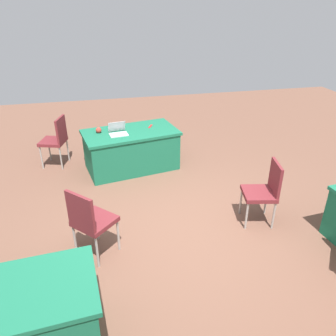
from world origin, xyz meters
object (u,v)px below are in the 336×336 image
chair_tucked_left (90,219)px  scissors_red (150,126)px  yarn_ball (99,130)px  chair_by_pillar (265,189)px  table_foreground (131,150)px  chair_near_front (56,138)px  laptop_silver (118,132)px

chair_tucked_left → scissors_red: (-1.18, -2.53, 0.19)m
scissors_red → yarn_ball: bearing=-55.8°
chair_by_pillar → yarn_ball: chair_by_pillar is taller
table_foreground → yarn_ball: (0.57, -0.04, 0.42)m
table_foreground → chair_near_front: 1.45m
table_foreground → laptop_silver: size_ratio=5.26×
chair_tucked_left → chair_by_pillar: size_ratio=1.03×
laptop_silver → chair_tucked_left: bearing=69.1°
chair_by_pillar → yarn_ball: (2.20, -2.18, 0.26)m
table_foreground → yarn_ball: bearing=-4.4°
chair_tucked_left → laptop_silver: chair_tucked_left is taller
laptop_silver → chair_by_pillar: bearing=125.1°
chair_near_front → scissors_red: size_ratio=5.40×
laptop_silver → yarn_ball: 0.37m
chair_tucked_left → chair_near_front: bearing=148.1°
chair_tucked_left → chair_by_pillar: (-2.41, -0.23, -0.02)m
yarn_ball → scissors_red: size_ratio=0.58×
scissors_red → laptop_silver: bearing=-40.6°
chair_tucked_left → yarn_ball: 2.43m
table_foreground → chair_tucked_left: bearing=71.8°
chair_tucked_left → scissors_red: chair_tucked_left is taller
chair_near_front → chair_by_pillar: 3.94m
table_foreground → yarn_ball: 0.71m
chair_near_front → laptop_silver: bearing=-97.2°
chair_by_pillar → scissors_red: (1.23, -2.30, 0.21)m
chair_by_pillar → scissors_red: bearing=39.5°
laptop_silver → chair_near_front: bearing=-31.7°
chair_near_front → scissors_red: bearing=-81.0°
table_foreground → chair_tucked_left: size_ratio=1.91×
table_foreground → laptop_silver: 0.48m
chair_by_pillar → scissors_red: chair_by_pillar is taller
chair_tucked_left → scissors_red: bearing=111.0°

